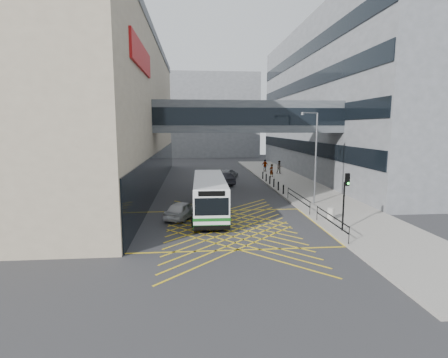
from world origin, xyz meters
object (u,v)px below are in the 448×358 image
object	(u,v)px
bus	(209,195)
car_white	(182,210)
car_silver	(228,173)
street_lamp	(314,152)
car_dark	(222,178)
litter_bin	(331,214)
traffic_light	(345,194)
pedestrian_a	(271,171)
pedestrian_b	(280,167)
pedestrian_c	(265,166)

from	to	relation	value
bus	car_white	world-z (taller)	bus
car_silver	street_lamp	distance (m)	17.34
car_silver	bus	bearing A→B (deg)	104.22
bus	street_lamp	xyz separation A→B (m)	(8.81, 2.40, 2.97)
street_lamp	car_dark	bearing A→B (deg)	100.41
street_lamp	litter_bin	world-z (taller)	street_lamp
traffic_light	street_lamp	distance (m)	8.17
car_white	pedestrian_a	size ratio (longest dim) A/B	2.37
pedestrian_b	pedestrian_c	size ratio (longest dim) A/B	1.03
street_lamp	pedestrian_b	distance (m)	19.37
pedestrian_a	pedestrian_c	size ratio (longest dim) A/B	0.99
car_dark	pedestrian_c	distance (m)	12.30
bus	litter_bin	bearing A→B (deg)	-17.48
car_silver	street_lamp	xyz separation A→B (m)	(5.62, -15.95, 3.82)
car_dark	bus	bearing A→B (deg)	62.77
traffic_light	pedestrian_c	xyz separation A→B (m)	(1.10, 29.31, -1.50)
bus	litter_bin	xyz separation A→B (m)	(8.31, -2.78, -0.93)
bus	litter_bin	distance (m)	8.81
pedestrian_b	pedestrian_c	bearing A→B (deg)	122.54
pedestrian_a	litter_bin	bearing A→B (deg)	54.52
bus	car_dark	xyz separation A→B (m)	(2.11, 13.74, -0.81)
pedestrian_a	pedestrian_b	distance (m)	3.91
car_white	pedestrian_a	bearing A→B (deg)	-96.36
car_white	car_dark	distance (m)	15.24
pedestrian_c	traffic_light	bearing A→B (deg)	120.93
traffic_light	pedestrian_c	size ratio (longest dim) A/B	2.12
car_white	car_silver	size ratio (longest dim) A/B	0.96
traffic_light	pedestrian_c	bearing A→B (deg)	66.29
car_white	street_lamp	distance (m)	11.96
car_white	pedestrian_a	xyz separation A→B (m)	(10.80, 18.87, 0.37)
bus	pedestrian_a	distance (m)	19.99
traffic_light	street_lamp	xyz separation A→B (m)	(0.75, 7.90, 1.95)
pedestrian_b	pedestrian_c	distance (m)	2.88
bus	pedestrian_a	xyz separation A→B (m)	(8.78, 17.95, -0.50)
street_lamp	bus	bearing A→B (deg)	175.09
bus	car_white	bearing A→B (deg)	-154.45
pedestrian_c	bus	bearing A→B (deg)	102.04
car_dark	street_lamp	bearing A→B (deg)	102.06
car_dark	traffic_light	size ratio (longest dim) A/B	1.23
car_dark	litter_bin	world-z (taller)	car_dark
street_lamp	litter_bin	bearing A→B (deg)	-115.69
car_silver	pedestrian_c	distance (m)	8.10
car_silver	litter_bin	bearing A→B (deg)	127.70
bus	pedestrian_c	world-z (taller)	bus
car_dark	street_lamp	size ratio (longest dim) A/B	0.59
car_silver	traffic_light	distance (m)	24.41
bus	pedestrian_c	distance (m)	25.52
bus	pedestrian_b	world-z (taller)	bus
car_dark	pedestrian_a	bearing A→B (deg)	-166.23
street_lamp	pedestrian_c	world-z (taller)	street_lamp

